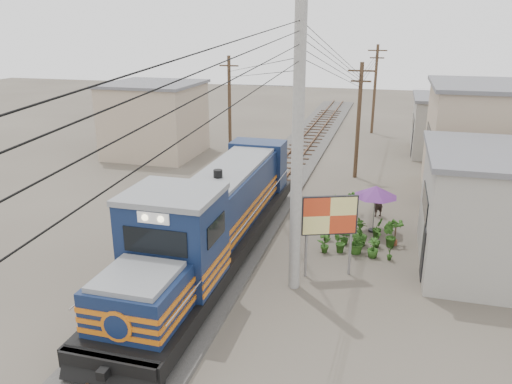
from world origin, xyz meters
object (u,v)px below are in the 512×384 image
(market_umbrella, at_px, (376,192))
(vendor, at_px, (378,202))
(locomotive, at_px, (214,220))
(billboard, at_px, (330,218))

(market_umbrella, relative_size, vendor, 1.80)
(market_umbrella, bearing_deg, locomotive, -141.93)
(vendor, bearing_deg, locomotive, 13.38)
(market_umbrella, height_order, vendor, market_umbrella)
(locomotive, distance_m, vendor, 9.17)
(billboard, relative_size, market_umbrella, 1.22)
(billboard, bearing_deg, market_umbrella, 51.99)
(billboard, height_order, market_umbrella, billboard)
(locomotive, xyz_separation_m, vendor, (6.15, 6.73, -1.01))
(billboard, distance_m, vendor, 7.18)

